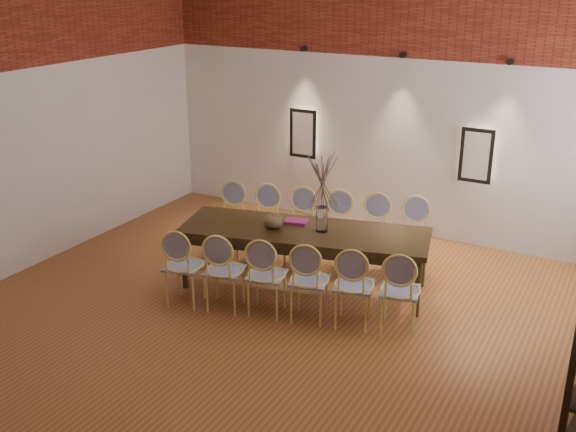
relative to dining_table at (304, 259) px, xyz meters
The scene contains 25 objects.
floor 1.25m from the dining_table, 84.62° to the right, with size 7.00×7.00×0.02m, color #995929.
wall_back 2.87m from the dining_table, 87.29° to the left, with size 7.00×0.10×4.00m, color silver.
wall_left 3.98m from the dining_table, 160.92° to the right, with size 0.10×7.00×4.00m, color silver.
niche_left 2.72m from the dining_table, 117.72° to the left, with size 0.36×0.06×0.66m, color #FFEAC6.
niche_right 2.82m from the dining_table, 58.01° to the left, with size 0.36×0.06×0.66m, color #FFEAC6.
spot_fixture_left 3.33m from the dining_table, 118.04° to the left, with size 0.08×0.08×0.10m, color black.
spot_fixture_mid 3.13m from the dining_table, 82.04° to the left, with size 0.08×0.08×0.10m, color black.
spot_fixture_right 3.55m from the dining_table, 52.50° to the left, with size 0.08×0.08×0.10m, color black.
dining_table is the anchor object (origin of this frame).
chair_near_a 1.43m from the dining_table, 134.63° to the right, with size 0.44×0.44×0.94m, color #E1CD67, non-canonical shape.
chair_near_b 1.05m from the dining_table, 120.51° to the right, with size 0.44×0.44×0.94m, color #E1CD67, non-canonical shape.
chair_near_c 0.79m from the dining_table, 94.24° to the right, with size 0.44×0.44×0.94m, color #E1CD67, non-canonical shape.
chair_near_d 0.79m from the dining_table, 58.24° to the right, with size 0.44×0.44×0.94m, color #E1CD67, non-canonical shape.
chair_near_e 1.05m from the dining_table, 31.97° to the right, with size 0.44×0.44×0.94m, color #E1CD67, non-canonical shape.
chair_near_f 1.43m from the dining_table, 17.85° to the right, with size 0.44×0.44×0.94m, color #E1CD67, non-canonical shape.
chair_far_a 1.43m from the dining_table, 162.15° to the left, with size 0.44×0.44×0.94m, color #E1CD67, non-canonical shape.
chair_far_b 1.05m from the dining_table, 148.03° to the left, with size 0.44×0.44×0.94m, color #E1CD67, non-canonical shape.
chair_far_c 0.79m from the dining_table, 121.76° to the left, with size 0.44×0.44×0.94m, color #E1CD67, non-canonical shape.
chair_far_d 0.79m from the dining_table, 85.76° to the left, with size 0.44×0.44×0.94m, color #E1CD67, non-canonical shape.
chair_far_e 1.05m from the dining_table, 59.49° to the left, with size 0.44×0.44×0.94m, color #E1CD67, non-canonical shape.
chair_far_f 1.43m from the dining_table, 45.37° to the left, with size 0.44×0.44×0.94m, color #E1CD67, non-canonical shape.
vase 0.57m from the dining_table, 13.76° to the left, with size 0.14×0.14×0.30m, color silver.
dried_branches 1.00m from the dining_table, 13.76° to the left, with size 0.50×0.50×0.70m, color brown, non-canonical shape.
bowl 0.59m from the dining_table, 158.48° to the right, with size 0.24×0.24×0.18m, color brown.
book 0.46m from the dining_table, 140.99° to the left, with size 0.26×0.18×0.03m, color #99216A.
Camera 1 is at (3.27, -5.37, 3.67)m, focal length 42.00 mm.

